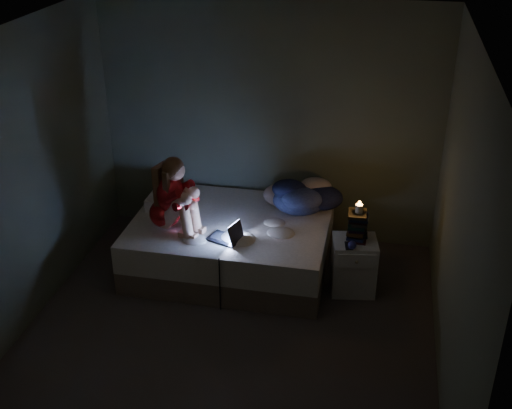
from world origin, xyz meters
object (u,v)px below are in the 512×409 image
(candle, at_px, (359,207))
(phone, at_px, (347,245))
(woman, at_px, (164,192))
(nightstand, at_px, (354,265))
(laptop, at_px, (224,230))
(bed, at_px, (231,244))

(candle, distance_m, phone, 0.37)
(woman, height_order, nightstand, woman)
(woman, relative_size, phone, 5.55)
(laptop, relative_size, candle, 3.87)
(woman, bearing_deg, phone, 15.15)
(bed, bearing_deg, woman, -155.56)
(bed, bearing_deg, laptop, -85.61)
(nightstand, height_order, candle, candle)
(bed, xyz_separation_m, laptop, (0.03, -0.38, 0.38))
(nightstand, bearing_deg, laptop, -179.60)
(laptop, bearing_deg, nightstand, 27.96)
(nightstand, relative_size, candle, 6.88)
(phone, bearing_deg, nightstand, 55.14)
(bed, relative_size, nightstand, 3.55)
(candle, xyz_separation_m, phone, (-0.08, -0.14, -0.33))
(candle, bearing_deg, nightstand, -100.72)
(candle, bearing_deg, woman, -175.80)
(woman, distance_m, candle, 1.85)
(woman, relative_size, laptop, 2.51)
(laptop, distance_m, nightstand, 1.30)
(laptop, bearing_deg, phone, 23.42)
(woman, bearing_deg, laptop, 5.17)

